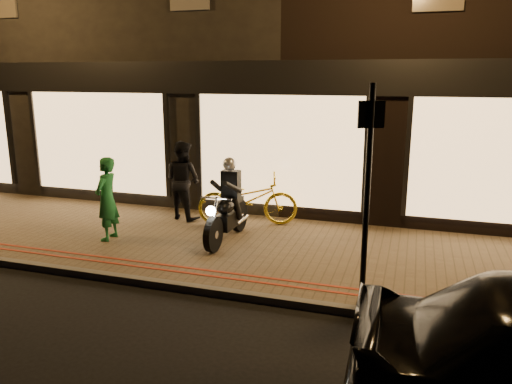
{
  "coord_description": "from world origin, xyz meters",
  "views": [
    {
      "loc": [
        2.78,
        -6.32,
        3.22
      ],
      "look_at": [
        0.04,
        2.21,
        1.1
      ],
      "focal_mm": 35.0,
      "sensor_mm": 36.0,
      "label": 1
    }
  ],
  "objects_px": {
    "person_green": "(107,199)",
    "motorcycle": "(228,209)",
    "bicycle_gold": "(248,199)",
    "sign_post": "(368,185)"
  },
  "relations": [
    {
      "from": "person_green",
      "to": "motorcycle",
      "type": "bearing_deg",
      "value": 103.51
    },
    {
      "from": "person_green",
      "to": "bicycle_gold",
      "type": "bearing_deg",
      "value": 124.65
    },
    {
      "from": "sign_post",
      "to": "motorcycle",
      "type": "bearing_deg",
      "value": 144.63
    },
    {
      "from": "motorcycle",
      "to": "sign_post",
      "type": "distance_m",
      "value": 3.52
    },
    {
      "from": "bicycle_gold",
      "to": "person_green",
      "type": "bearing_deg",
      "value": 110.24
    },
    {
      "from": "motorcycle",
      "to": "sign_post",
      "type": "relative_size",
      "value": 0.65
    },
    {
      "from": "sign_post",
      "to": "person_green",
      "type": "distance_m",
      "value": 5.17
    },
    {
      "from": "bicycle_gold",
      "to": "person_green",
      "type": "height_order",
      "value": "person_green"
    },
    {
      "from": "bicycle_gold",
      "to": "person_green",
      "type": "xyz_separation_m",
      "value": [
        -2.23,
        -1.73,
        0.25
      ]
    },
    {
      "from": "motorcycle",
      "to": "person_green",
      "type": "relative_size",
      "value": 1.22
    }
  ]
}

